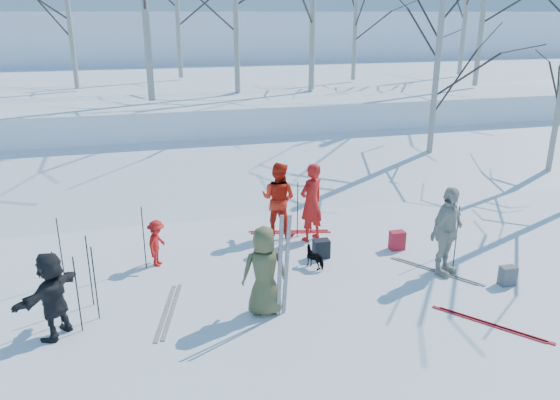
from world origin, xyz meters
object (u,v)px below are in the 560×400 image
object	(u,v)px
dog	(315,257)
skier_red_seated	(157,243)
skier_cream_east	(447,232)
backpack_grey	(508,276)
skier_red_north	(311,202)
backpack_dark	(321,249)
backpack_red	(397,240)
skier_grey_west	(52,295)
skier_olive_center	(264,271)
skier_redor_behind	(278,199)

from	to	relation	value
dog	skier_red_seated	bearing A→B (deg)	-48.24
skier_red_seated	dog	distance (m)	3.27
skier_cream_east	backpack_grey	size ratio (longest dim) A/B	4.78
skier_red_north	skier_red_seated	world-z (taller)	skier_red_north
skier_cream_east	backpack_dark	world-z (taller)	skier_cream_east
skier_cream_east	dog	distance (m)	2.65
backpack_red	skier_cream_east	bearing A→B (deg)	-75.02
skier_grey_west	dog	distance (m)	5.04
skier_olive_center	skier_grey_west	world-z (taller)	skier_olive_center
backpack_dark	skier_cream_east	bearing A→B (deg)	-32.65
skier_grey_west	backpack_grey	bearing A→B (deg)	122.00
backpack_red	backpack_grey	bearing A→B (deg)	-57.91
skier_redor_behind	backpack_red	size ratio (longest dim) A/B	4.16
skier_grey_west	backpack_grey	size ratio (longest dim) A/B	3.85
skier_olive_center	skier_red_north	distance (m)	3.39
skier_grey_west	backpack_dark	world-z (taller)	skier_grey_west
dog	backpack_dark	world-z (taller)	dog
skier_red_north	skier_cream_east	world-z (taller)	skier_cream_east
skier_red_north	skier_red_seated	distance (m)	3.54
skier_cream_east	backpack_dark	xyz separation A→B (m)	(-2.11, 1.35, -0.71)
skier_red_north	skier_cream_east	size ratio (longest dim) A/B	0.99
skier_grey_west	skier_cream_east	bearing A→B (deg)	127.55
backpack_red	backpack_grey	size ratio (longest dim) A/B	1.11
skier_red_seated	skier_grey_west	xyz separation A→B (m)	(-1.72, -2.24, 0.24)
skier_olive_center	backpack_grey	distance (m)	4.79
skier_red_north	skier_cream_east	distance (m)	3.10
skier_redor_behind	dog	world-z (taller)	skier_redor_behind
skier_redor_behind	skier_red_seated	size ratio (longest dim) A/B	1.78
skier_redor_behind	backpack_red	xyz separation A→B (m)	(2.31, -1.54, -0.66)
backpack_grey	skier_redor_behind	bearing A→B (deg)	135.02
skier_cream_east	dog	size ratio (longest dim) A/B	3.47
skier_red_north	backpack_dark	bearing A→B (deg)	57.29
backpack_grey	skier_cream_east	bearing A→B (deg)	141.75
dog	backpack_grey	bearing A→B (deg)	121.65
skier_cream_east	skier_grey_west	bearing A→B (deg)	154.09
backpack_dark	skier_redor_behind	bearing A→B (deg)	110.09
skier_olive_center	backpack_dark	xyz separation A→B (m)	(1.69, 1.89, -0.60)
backpack_red	backpack_grey	xyz separation A→B (m)	(1.30, -2.07, -0.02)
skier_olive_center	skier_cream_east	world-z (taller)	skier_cream_east
dog	skier_red_north	bearing A→B (deg)	-135.88
skier_olive_center	skier_grey_west	distance (m)	3.42
skier_cream_east	dog	bearing A→B (deg)	129.73
skier_redor_behind	skier_red_seated	xyz separation A→B (m)	(-2.84, -0.99, -0.38)
backpack_red	skier_red_north	bearing A→B (deg)	148.40
skier_red_north	backpack_grey	world-z (taller)	skier_red_north
skier_red_seated	skier_cream_east	distance (m)	5.83
backpack_grey	skier_grey_west	bearing A→B (deg)	177.39
skier_olive_center	backpack_dark	size ratio (longest dim) A/B	3.98
skier_red_seated	skier_redor_behind	bearing A→B (deg)	-46.49
skier_red_north	skier_red_seated	xyz separation A→B (m)	(-3.48, -0.48, -0.41)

